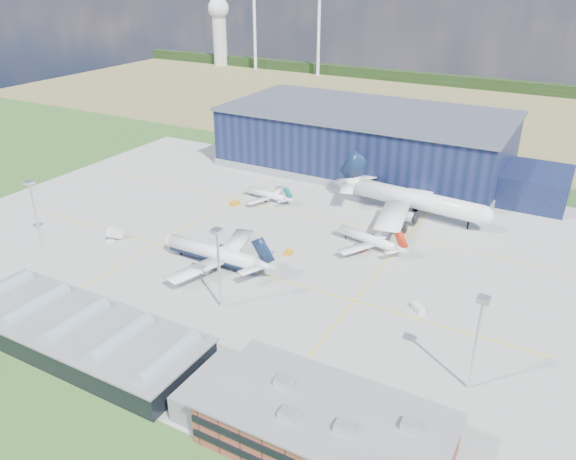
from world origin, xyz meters
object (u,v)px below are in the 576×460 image
object	(u,v)px
car_a	(211,338)
car_b	(244,366)
airliner_widebody	(418,191)
light_mast_center	(218,256)
light_mast_east	(478,329)
airliner_navy	(213,245)
ops_building	(325,428)
airliner_regional	(266,191)
airliner_red	(368,234)
light_mast_west	(34,204)
gse_van_b	(418,308)
airstair	(116,235)
gse_tug_c	(235,204)
gse_van_c	(373,403)
gse_tug_b	(288,253)
hangar	(371,143)
gse_cart_b	(403,217)

from	to	relation	value
car_a	car_b	bearing A→B (deg)	-94.72
airliner_widebody	light_mast_center	bearing A→B (deg)	-102.36
light_mast_east	airliner_navy	world-z (taller)	light_mast_east
ops_building	airliner_regional	size ratio (longest dim) A/B	1.99
airliner_red	car_b	world-z (taller)	airliner_red
light_mast_west	gse_van_b	world-z (taller)	light_mast_west
gse_van_b	airstair	bearing A→B (deg)	136.82
gse_tug_c	car_b	size ratio (longest dim) A/B	0.95
gse_van_b	airliner_widebody	bearing A→B (deg)	60.58
light_mast_east	gse_van_c	xyz separation A→B (m)	(-15.85, -15.35, -14.34)
gse_van_b	gse_tug_b	bearing A→B (deg)	118.56
airliner_navy	gse_tug_b	distance (m)	24.38
hangar	airliner_navy	size ratio (longest dim) A/B	3.57
light_mast_west	gse_cart_b	bearing A→B (deg)	40.16
airliner_widebody	gse_van_b	bearing A→B (deg)	-66.25
light_mast_east	car_b	xyz separation A→B (m)	(-45.99, -18.00, -14.84)
airliner_regional	car_a	xyz separation A→B (m)	(34.58, -83.18, -3.24)
airliner_navy	car_b	xyz separation A→B (m)	(34.44, -36.00, -6.03)
airstair	hangar	bearing A→B (deg)	75.40
airliner_widebody	car_b	xyz separation A→B (m)	(-8.05, -101.19, -9.34)
airliner_widebody	airliner_navy	bearing A→B (deg)	-117.43
hangar	airliner_widebody	size ratio (longest dim) A/B	2.38
car_b	airliner_red	bearing A→B (deg)	12.88
hangar	car_b	distance (m)	145.61
ops_building	light_mast_west	distance (m)	119.33
airliner_red	gse_tug_b	size ratio (longest dim) A/B	9.48
airstair	car_a	world-z (taller)	airstair
gse_van_c	car_a	xyz separation A→B (m)	(-42.71, 2.17, -0.55)
car_a	car_b	world-z (taller)	car_b
gse_van_b	airliner_regional	bearing A→B (deg)	100.65
light_mast_west	airliner_widebody	size ratio (longest dim) A/B	0.38
gse_tug_b	gse_van_c	xyz separation A→B (m)	(48.05, -50.25, 0.45)
airliner_navy	gse_tug_c	world-z (taller)	airliner_navy
car_a	airliner_navy	bearing A→B (deg)	51.30
gse_van_b	gse_van_c	xyz separation A→B (m)	(2.63, -38.98, 0.13)
gse_cart_b	airliner_navy	bearing A→B (deg)	176.66
gse_van_c	light_mast_west	bearing A→B (deg)	96.14
airliner_red	gse_van_b	size ratio (longest dim) A/B	6.68
airliner_red	airliner_widebody	world-z (taller)	airliner_widebody
hangar	car_b	size ratio (longest dim) A/B	40.56
gse_tug_c	gse_tug_b	bearing A→B (deg)	-15.93
gse_tug_b	gse_cart_b	xyz separation A→B (m)	(22.47, 44.05, -0.02)
ops_building	airliner_regional	bearing A→B (deg)	126.18
light_mast_west	car_b	bearing A→B (deg)	-11.43
ops_building	light_mast_center	size ratio (longest dim) A/B	2.00
car_a	gse_tug_c	bearing A→B (deg)	46.42
airliner_navy	gse_tug_c	size ratio (longest dim) A/B	11.91
airliner_regional	airliner_navy	bearing A→B (deg)	109.77
gse_van_b	car_a	bearing A→B (deg)	175.07
gse_tug_c	car_a	bearing A→B (deg)	-41.88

